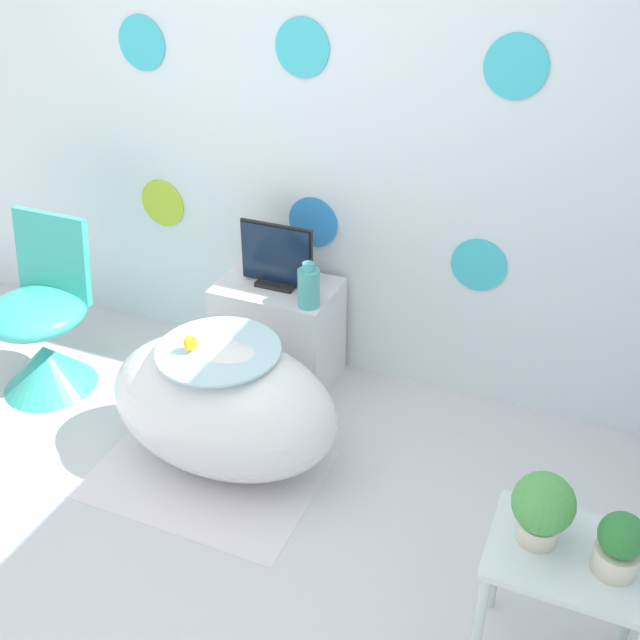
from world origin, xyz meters
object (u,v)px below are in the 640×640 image
potted_plant_left (543,507)px  vase (309,287)px  chair (43,337)px  potted_plant_right (620,544)px  tv (277,259)px  bathtub (223,405)px

potted_plant_left → vase: bearing=139.8°
chair → potted_plant_left: (2.39, -0.60, 0.37)m
potted_plant_left → potted_plant_right: (0.22, -0.03, -0.03)m
vase → chair: bearing=-162.8°
tv → chair: bearing=-153.8°
vase → potted_plant_right: size_ratio=1.06×
bathtub → potted_plant_right: bearing=-17.3°
bathtub → vase: size_ratio=4.69×
bathtub → chair: size_ratio=1.18×
bathtub → potted_plant_right: potted_plant_right is taller
chair → potted_plant_right: size_ratio=4.21×
vase → potted_plant_right: bearing=-36.3°
vase → potted_plant_left: size_ratio=0.90×
bathtub → tv: bearing=94.9°
vase → potted_plant_left: potted_plant_left is taller
potted_plant_left → bathtub: bearing=161.2°
bathtub → potted_plant_left: potted_plant_left is taller
bathtub → potted_plant_left: 1.43m
bathtub → potted_plant_left: bearing=-18.8°
chair → potted_plant_right: bearing=-13.6°
bathtub → chair: chair is taller
chair → vase: (1.23, 0.38, 0.34)m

